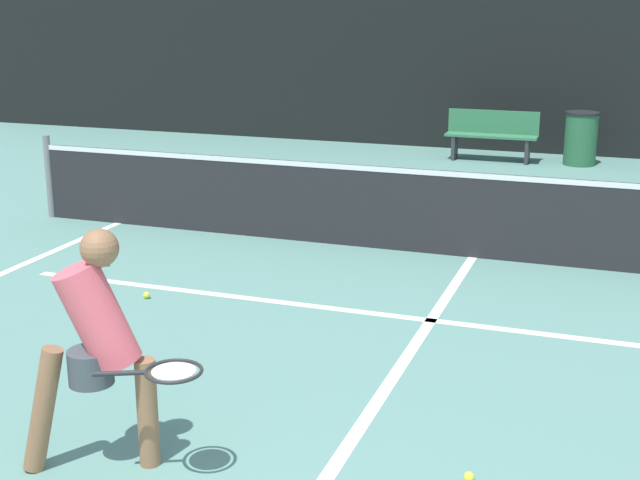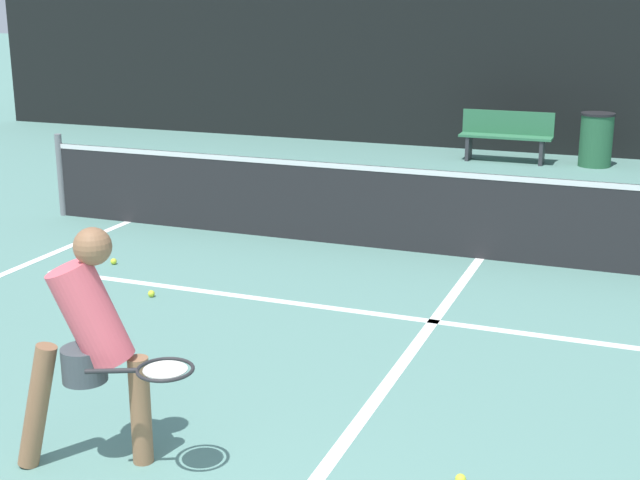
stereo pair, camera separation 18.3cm
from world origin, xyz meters
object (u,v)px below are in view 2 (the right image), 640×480
player_practicing (91,338)px  parked_car (380,98)px  trash_bin (596,140)px  courtside_bench (506,135)px

player_practicing → parked_car: bearing=75.8°
player_practicing → trash_bin: bearing=55.0°
trash_bin → player_practicing: bearing=-100.2°
player_practicing → trash_bin: (2.04, 11.30, -0.38)m
parked_car → courtside_bench: bearing=-43.4°
parked_car → player_practicing: bearing=-79.4°
courtside_bench → player_practicing: bearing=-93.1°
courtside_bench → parked_car: (-3.23, 3.05, 0.17)m
trash_bin → parked_car: (-4.70, 2.94, 0.19)m
player_practicing → courtside_bench: bearing=62.3°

